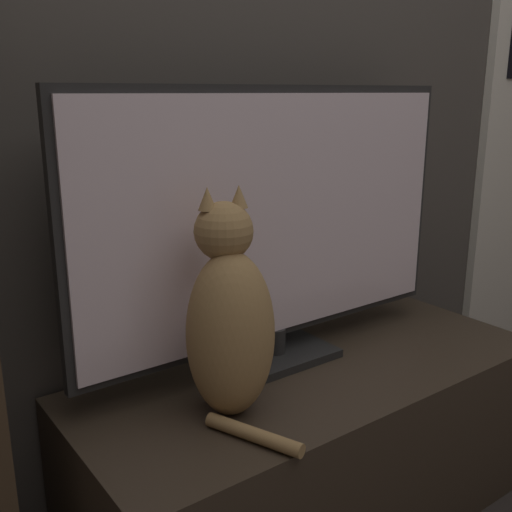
# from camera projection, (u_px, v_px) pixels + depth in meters

# --- Properties ---
(tv_stand) EXTENTS (1.18, 0.50, 0.42)m
(tv_stand) POSITION_uv_depth(u_px,v_px,m) (313.00, 445.00, 1.49)
(tv_stand) COLOR #33281E
(tv_stand) RESTS_ON ground_plane
(tv) EXTENTS (1.04, 0.17, 0.66)m
(tv) POSITION_uv_depth(u_px,v_px,m) (277.00, 224.00, 1.40)
(tv) COLOR black
(tv) RESTS_ON tv_stand
(cat) EXTENTS (0.21, 0.32, 0.47)m
(cat) POSITION_uv_depth(u_px,v_px,m) (229.00, 322.00, 1.19)
(cat) COLOR #997547
(cat) RESTS_ON tv_stand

